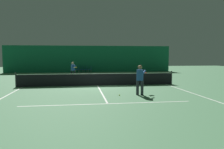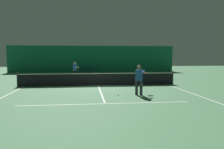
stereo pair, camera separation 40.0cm
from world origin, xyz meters
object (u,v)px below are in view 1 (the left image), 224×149
(tennis_ball, at_px, (119,95))
(player_near, at_px, (140,78))
(player_far, at_px, (73,69))
(courtside_chair_2, at_px, (86,69))
(courtside_chair_3, at_px, (90,69))
(tennis_net, at_px, (98,79))
(courtside_chair_1, at_px, (82,69))
(courtside_chair_0, at_px, (78,69))

(tennis_ball, bearing_deg, player_near, 4.12)
(player_far, relative_size, tennis_ball, 25.44)
(player_far, height_order, tennis_ball, player_far)
(courtside_chair_2, xyz_separation_m, courtside_chair_3, (0.57, 0.00, 0.00))
(tennis_net, bearing_deg, tennis_ball, -78.05)
(courtside_chair_1, xyz_separation_m, tennis_ball, (2.07, -17.84, -0.45))
(tennis_net, relative_size, player_near, 6.85)
(tennis_net, distance_m, courtside_chair_3, 13.45)
(player_near, bearing_deg, player_far, 53.80)
(player_far, height_order, courtside_chair_3, player_far)
(tennis_net, relative_size, courtside_chair_3, 14.29)
(courtside_chair_1, height_order, tennis_ball, courtside_chair_1)
(courtside_chair_0, xyz_separation_m, courtside_chair_1, (0.57, 0.00, 0.00))
(courtside_chair_0, distance_m, courtside_chair_2, 1.13)
(courtside_chair_0, distance_m, courtside_chair_1, 0.57)
(courtside_chair_0, xyz_separation_m, courtside_chair_2, (1.13, 0.00, 0.00))
(courtside_chair_1, bearing_deg, courtside_chair_0, -90.00)
(courtside_chair_2, bearing_deg, player_far, -10.27)
(tennis_net, height_order, courtside_chair_2, tennis_net)
(tennis_net, xyz_separation_m, player_near, (2.16, -4.30, 0.51))
(player_near, distance_m, tennis_ball, 1.58)
(player_far, bearing_deg, player_near, 8.04)
(tennis_net, relative_size, tennis_ball, 181.82)
(player_far, relative_size, courtside_chair_2, 2.00)
(player_near, height_order, tennis_ball, player_near)
(courtside_chair_3, height_order, tennis_ball, courtside_chair_3)
(tennis_net, bearing_deg, player_far, 110.94)
(tennis_net, height_order, courtside_chair_0, tennis_net)
(player_near, xyz_separation_m, tennis_ball, (-1.23, -0.09, -0.99))
(courtside_chair_0, relative_size, tennis_ball, 12.73)
(player_far, xyz_separation_m, courtside_chair_3, (2.04, 8.11, -0.49))
(tennis_ball, bearing_deg, courtside_chair_2, 94.81)
(courtside_chair_2, bearing_deg, courtside_chair_3, 90.00)
(tennis_net, distance_m, courtside_chair_1, 13.49)
(courtside_chair_2, height_order, courtside_chair_3, same)
(tennis_net, distance_m, player_near, 4.84)
(courtside_chair_1, xyz_separation_m, courtside_chair_2, (0.57, 0.00, 0.00))
(courtside_chair_0, height_order, courtside_chair_3, same)
(tennis_net, bearing_deg, player_near, -63.29)
(player_far, xyz_separation_m, courtside_chair_2, (1.47, 8.11, -0.49))
(player_far, bearing_deg, courtside_chair_0, 162.09)
(player_near, bearing_deg, courtside_chair_3, 37.19)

